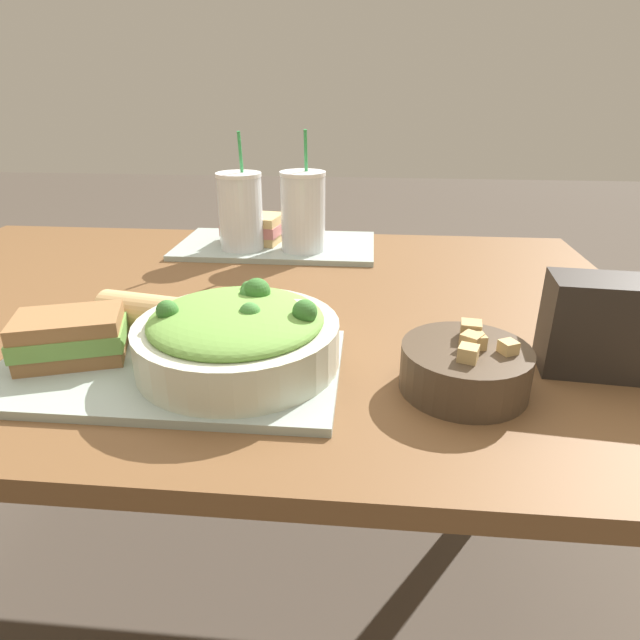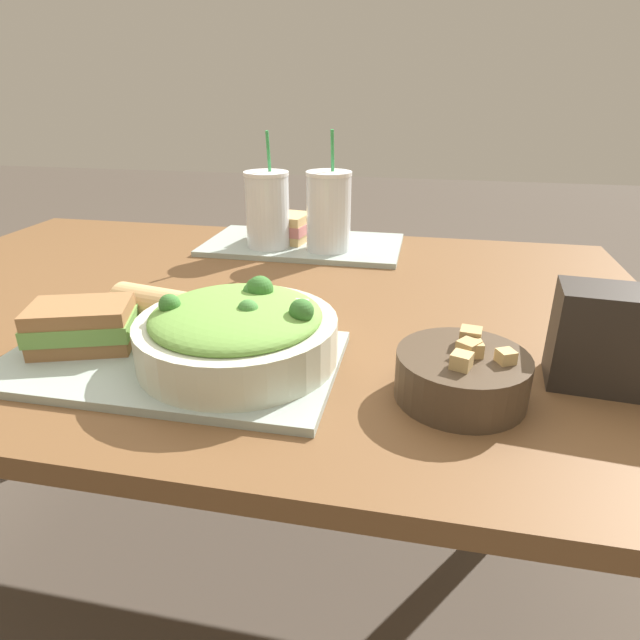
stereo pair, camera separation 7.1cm
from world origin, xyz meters
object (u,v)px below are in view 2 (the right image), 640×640
Objects in this scene: salad_bowl at (238,330)px; baguette_near at (161,308)px; sandwich_near at (82,326)px; drink_cup_red at (329,214)px; chip_bag at (618,340)px; drink_cup_dark at (268,212)px; sandwich_far at (281,227)px; soup_bowl at (462,374)px.

salad_bowl reaches higher than baguette_near.
salad_bowl is 1.67× the size of sandwich_near.
chip_bag is (0.46, -0.50, -0.03)m from drink_cup_red.
drink_cup_dark is at bearing -180.00° from drink_cup_red.
sandwich_far is 0.57× the size of drink_cup_red.
chip_bag is at bearing -39.71° from drink_cup_dark.
drink_cup_dark reaches higher than sandwich_near.
baguette_near is 0.62× the size of drink_cup_dark.
drink_cup_dark is (-0.12, 0.54, 0.04)m from salad_bowl.
sandwich_far is at bearing 6.12° from baguette_near.
sandwich_far is at bearing 122.53° from soup_bowl.
soup_bowl is 0.20m from chip_bag.
salad_bowl is 0.23m from sandwich_near.
drink_cup_dark is at bearing 7.28° from baguette_near.
sandwich_far is at bearing 99.91° from salad_bowl.
chip_bag is at bearing 5.36° from salad_bowl.
sandwich_near reaches higher than baguette_near.
salad_bowl is 1.70× the size of baguette_near.
baguette_near is (-0.15, 0.08, -0.01)m from salad_bowl.
chip_bag is at bearing -47.33° from drink_cup_red.
drink_cup_red is (-0.27, 0.56, 0.06)m from soup_bowl.
salad_bowl is at bearing -169.32° from chip_bag.
baguette_near is at bearing -177.65° from chip_bag.
sandwich_far is 0.80m from chip_bag.
chip_bag is at bearing -81.82° from baguette_near.
sandwich_far is (0.05, 0.52, 0.00)m from baguette_near.
soup_bowl is (0.29, -0.02, -0.02)m from salad_bowl.
drink_cup_dark is (0.11, 0.55, 0.05)m from sandwich_near.
soup_bowl is at bearing -53.86° from drink_cup_dark.
salad_bowl is 1.69× the size of chip_bag.
drink_cup_red is (0.25, 0.55, 0.05)m from sandwich_near.
chip_bag is at bearing 19.66° from soup_bowl.
soup_bowl is 1.01× the size of chip_bag.
baguette_near is 0.52m from sandwich_far.
soup_bowl is 0.99× the size of sandwich_near.
baguette_near is at bearing -110.31° from drink_cup_red.
soup_bowl is 0.52m from sandwich_near.
drink_cup_dark is at bearing 60.29° from sandwich_near.
drink_cup_red is (0.13, -0.06, 0.05)m from sandwich_far.
sandwich_far is at bearing 76.05° from drink_cup_dark.
salad_bowl is at bearing -106.06° from baguette_near.
sandwich_near is at bearing -170.30° from chip_bag.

